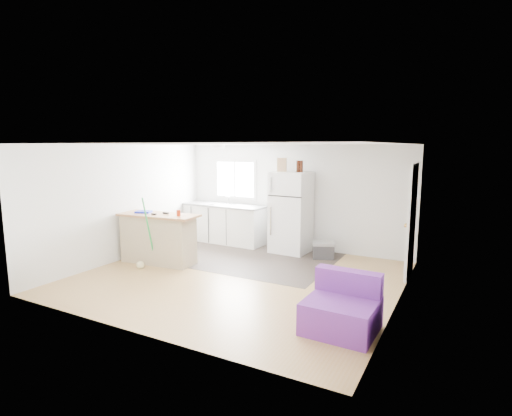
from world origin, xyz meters
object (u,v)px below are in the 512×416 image
Objects in this scene: peninsula at (158,238)px; bottle_left at (298,166)px; red_cup at (179,213)px; bottle_right at (301,166)px; kitchen_cabinets at (224,223)px; purple_seat at (342,310)px; cooler at (323,250)px; refrigerator at (291,212)px; blue_tray at (144,212)px; cardboard_box at (282,165)px; cleaner_jug at (174,260)px; mop at (143,257)px.

bottle_left is (2.21, 2.00, 1.42)m from peninsula.
bottle_right is at bearing 49.12° from red_cup.
bottle_right is (2.06, -0.11, 1.45)m from kitchen_cabinets.
peninsula reaches higher than purple_seat.
cooler is 3.13m from red_cup.
refrigerator is 1.06m from bottle_right.
bottle_right is at bearing 37.69° from blue_tray.
blue_tray reaches higher than peninsula.
cardboard_box reaches higher than purple_seat.
cleaner_jug is at bearing -164.55° from cooler.
cooler is at bearing -12.58° from bottle_right.
refrigerator is at bearing 40.48° from peninsula.
bottle_left is 0.07m from bottle_right.
cardboard_box is 0.45m from bottle_right.
kitchen_cabinets is 2.19m from cardboard_box.
cardboard_box is (1.29, 1.99, 0.89)m from red_cup.
blue_tray is (-0.36, -0.01, 0.52)m from peninsula.
peninsula is 6.79× the size of bottle_right.
red_cup is at bearing -130.22° from bottle_left.
cooler is at bearing -6.06° from cardboard_box.
kitchen_cabinets is 7.16× the size of cardboard_box.
kitchen_cabinets is at bearing 74.93° from blue_tray.
refrigerator is 7.24× the size of bottle_right.
red_cup is at bearing -4.02° from peninsula.
bottle_right reaches higher than refrigerator.
cooler is at bearing 38.96° from red_cup.
bottle_left is at bearing 123.27° from purple_seat.
purple_seat is at bearing -54.44° from refrigerator.
mop is at bearing -116.97° from cleaner_jug.
mop is at bearing -126.93° from cardboard_box.
refrigerator reaches higher than peninsula.
kitchen_cabinets is at bearing 141.70° from purple_seat.
cooler is 3.71m from mop.
refrigerator is 6.03× the size of cardboard_box.
refrigerator is at bearing 144.76° from cooler.
refrigerator is 1.08m from cardboard_box.
kitchen_cabinets is at bearing 176.99° from bottle_right.
refrigerator is 15.08× the size of red_cup.
mop is (-0.02, -0.45, -0.28)m from peninsula.
cooler is 1.77× the size of cleaner_jug.
peninsula is 4.34m from purple_seat.
refrigerator reaches higher than mop.
blue_tray is at bearing -178.57° from red_cup.
mop is at bearing -97.27° from peninsula.
peninsula is 14.14× the size of red_cup.
blue_tray is at bearing -142.01° from bottle_left.
cooler is 3.11m from cleaner_jug.
purple_seat is 3.03× the size of cardboard_box.
cleaner_jug is (-3.73, 1.15, -0.13)m from purple_seat.
peninsula is 5.66× the size of blue_tray.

